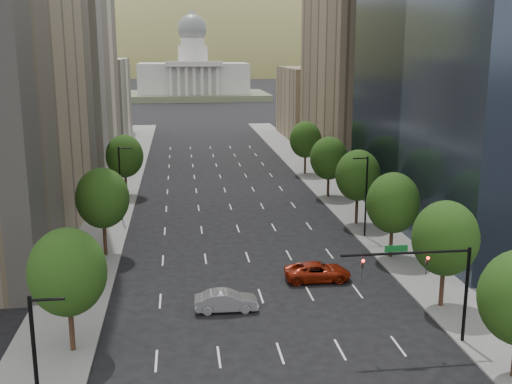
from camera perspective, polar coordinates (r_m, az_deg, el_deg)
name	(u,v)px	position (r m, az deg, el deg)	size (l,w,h in m)	color
sidewalk_left	(100,233)	(71.22, -14.23, -3.68)	(6.00, 200.00, 0.15)	slate
sidewalk_right	(368,223)	(73.95, 10.36, -2.87)	(6.00, 200.00, 0.15)	slate
midrise_cream_left	(68,65)	(112.30, -17.02, 11.20)	(14.00, 30.00, 35.00)	beige
filler_left	(95,99)	(145.35, -14.64, 8.29)	(14.00, 26.00, 18.00)	beige
parking_tan_right	(356,79)	(112.32, 9.24, 10.32)	(14.00, 30.00, 30.00)	#8C7759
filler_right	(315,103)	(144.69, 5.46, 8.24)	(14.00, 26.00, 16.00)	#8C7759
tree_right_1	(445,238)	(50.35, 17.13, -4.13)	(5.20, 5.20, 8.75)	#382316
tree_right_2	(393,203)	(61.09, 12.57, -0.99)	(5.20, 5.20, 8.61)	#382316
tree_right_3	(358,175)	(72.15, 9.42, 1.53)	(5.20, 5.20, 8.89)	#382316
tree_right_4	(329,158)	(85.50, 6.77, 3.12)	(5.20, 5.20, 8.46)	#382316
tree_right_5	(305,140)	(100.86, 4.60, 4.86)	(5.20, 5.20, 8.75)	#382316
tree_left_0	(67,272)	(42.94, -17.05, -7.11)	(5.20, 5.20, 8.75)	#382316
tree_left_1	(103,198)	(61.86, -14.02, -0.56)	(5.20, 5.20, 8.97)	#382316
tree_left_2	(125,156)	(87.27, -12.07, 3.27)	(5.20, 5.20, 8.68)	#382316
streetlight_rn	(366,194)	(67.54, 10.12, -0.20)	(1.70, 0.20, 9.00)	black
streetlight_ls	(38,378)	(32.45, -19.55, -15.89)	(1.70, 0.20, 9.00)	black
streetlight_ln	(121,181)	(74.65, -12.41, 0.96)	(1.70, 0.20, 9.00)	black
traffic_signal	(433,275)	(43.97, 16.10, -7.36)	(9.12, 0.40, 7.38)	black
capitol	(193,78)	(257.77, -5.82, 10.48)	(60.00, 40.00, 35.20)	#596647
foothills	(221,109)	(611.25, -3.30, 7.66)	(720.00, 413.00, 263.00)	olive
car_silver	(226,301)	(49.24, -2.77, -10.03)	(1.74, 5.00, 1.65)	#98989D
car_red_far	(318,272)	(55.51, 5.73, -7.35)	(2.72, 5.90, 1.64)	maroon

